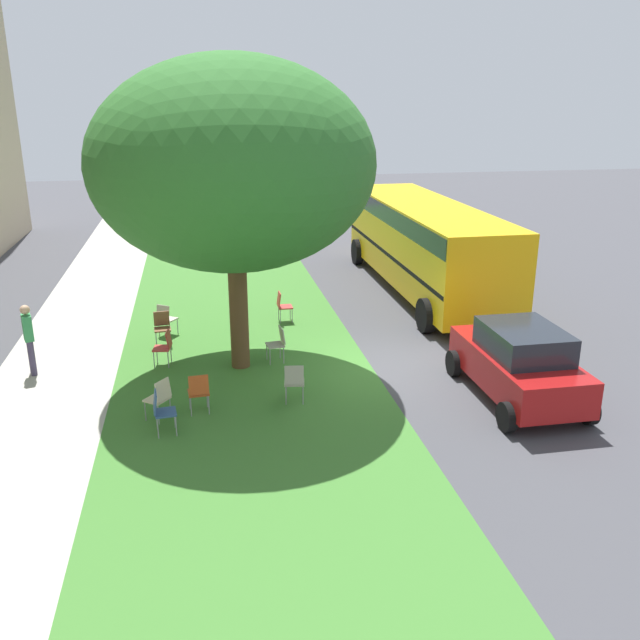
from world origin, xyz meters
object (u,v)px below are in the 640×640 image
chair_2 (199,390)px  street_tree (233,165)px  chair_5 (294,380)px  chair_7 (278,342)px  pedestrian_0 (29,337)px  chair_0 (162,326)px  chair_6 (160,396)px  chair_3 (283,304)px  chair_1 (161,409)px  school_bus (424,239)px  chair_8 (165,345)px  chair_4 (166,317)px  parked_car (519,362)px

chair_2 → street_tree: bearing=-22.9°
chair_5 → chair_7: same height
chair_5 → pedestrian_0: pedestrian_0 is taller
chair_0 → chair_6: 4.41m
chair_3 → chair_7: 3.05m
chair_1 → chair_2: size_ratio=1.00×
chair_0 → chair_7: same height
chair_0 → school_bus: size_ratio=0.08×
chair_8 → school_bus: size_ratio=0.08×
chair_7 → chair_4: bearing=48.5°
chair_3 → chair_6: same height
chair_6 → chair_7: same height
chair_0 → chair_6: size_ratio=1.00×
chair_3 → pedestrian_0: (-2.74, 6.25, 0.41)m
chair_0 → chair_7: (-1.73, -2.81, 0.00)m
chair_2 → pedestrian_0: size_ratio=0.52×
street_tree → parked_car: size_ratio=1.92×
chair_1 → chair_7: bearing=-38.9°
chair_1 → chair_2: (0.75, -0.71, 0.00)m
chair_4 → chair_3: bearing=-79.8°
chair_1 → chair_4: same height
street_tree → chair_3: (3.14, -1.44, -4.24)m
street_tree → school_bus: bearing=-49.3°
street_tree → chair_6: (-2.55, 1.78, -4.24)m
chair_0 → school_bus: 9.18m
chair_0 → pedestrian_0: bearing=116.6°
chair_4 → chair_6: (-5.10, -0.03, 0.00)m
chair_7 → chair_8: bearing=84.8°
parked_car → street_tree: bearing=63.0°
chair_0 → pedestrian_0: 3.29m
chair_3 → parked_car: parked_car is taller
chair_3 → street_tree: bearing=155.4°
chair_4 → chair_8: (-2.18, -0.04, 0.00)m
chair_1 → chair_8: same height
chair_1 → parked_car: bearing=-88.1°
chair_1 → chair_4: bearing=0.9°
chair_2 → chair_4: same height
chair_5 → chair_1: bearing=108.4°
street_tree → chair_7: street_tree is taller
chair_3 → chair_7: size_ratio=1.00×
street_tree → school_bus: size_ratio=0.68×
chair_1 → pedestrian_0: pedestrian_0 is taller
chair_0 → chair_2: 4.35m
chair_2 → school_bus: (7.93, -7.45, 1.24)m
chair_3 → chair_5: bearing=175.1°
street_tree → chair_6: size_ratio=8.07×
chair_4 → pedestrian_0: 3.71m
street_tree → chair_8: bearing=78.1°
chair_0 → chair_5: same height
chair_7 → school_bus: bearing=-45.6°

